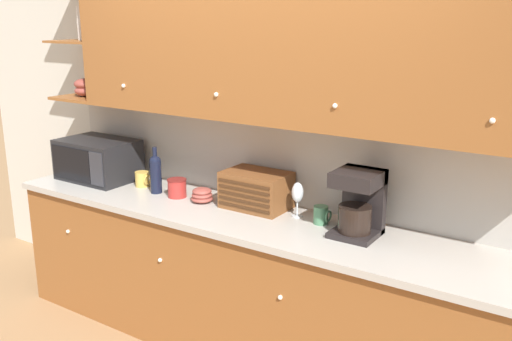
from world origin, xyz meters
TOP-DOWN VIEW (x-y plane):
  - ground_plane at (0.00, 0.00)m, footprint 24.00×24.00m
  - wall_back at (0.00, 0.03)m, footprint 5.81×0.06m
  - counter_unit at (0.00, -0.31)m, footprint 3.43×0.65m
  - backsplash_panel at (0.00, -0.01)m, footprint 3.41×0.01m
  - upper_cabinets at (0.17, -0.19)m, footprint 3.41×0.39m
  - microwave at (-1.33, -0.27)m, footprint 0.55×0.39m
  - mug at (-0.94, -0.23)m, footprint 0.11×0.09m
  - wine_bottle at (-0.75, -0.29)m, footprint 0.08×0.08m
  - storage_canister at (-0.58, -0.28)m, footprint 0.13×0.13m
  - bowl_stack_on_counter at (-0.37, -0.27)m, footprint 0.14×0.14m
  - bread_box at (-0.03, -0.17)m, footprint 0.40×0.28m
  - wine_glass at (0.26, -0.17)m, footprint 0.07×0.07m
  - mug_blue_second at (0.44, -0.20)m, footprint 0.10×0.08m
  - coffee_maker at (0.68, -0.24)m, footprint 0.24×0.25m

SIDE VIEW (x-z plane):
  - ground_plane at x=0.00m, z-range 0.00..0.00m
  - counter_unit at x=0.00m, z-range 0.00..0.91m
  - bowl_stack_on_counter at x=-0.37m, z-range 0.90..1.00m
  - mug at x=-0.94m, z-range 0.91..1.01m
  - mug_blue_second at x=0.44m, z-range 0.91..1.01m
  - storage_canister at x=-0.58m, z-range 0.91..1.03m
  - bread_box at x=-0.03m, z-range 0.91..1.13m
  - wine_glass at x=0.26m, z-range 0.94..1.15m
  - wine_bottle at x=-0.75m, z-range 0.89..1.21m
  - microwave at x=-1.33m, z-range 0.91..1.20m
  - coffee_maker at x=0.68m, z-range 0.91..1.27m
  - backsplash_panel at x=0.00m, z-range 0.91..1.47m
  - wall_back at x=0.00m, z-range 0.00..2.60m
  - upper_cabinets at x=0.17m, z-range 1.46..2.32m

